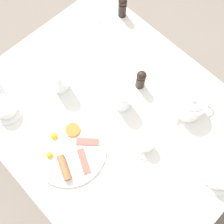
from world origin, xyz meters
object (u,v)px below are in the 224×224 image
object	(u,v)px
wine_glass_spare	(59,80)
pepper_grinder	(141,79)
breakfast_plate	(68,149)
fork_spare	(85,20)
spoon_for_tea	(140,46)
fork_by_plate	(103,60)
teacup_with_saucer_right	(5,108)
teapot_near	(190,106)
salt_grinder	(122,7)
water_glass_tall	(122,99)
knife_by_plate	(53,52)
creamer_jug	(147,144)
teacup_with_saucer_left	(218,177)

from	to	relation	value
wine_glass_spare	pepper_grinder	bearing A→B (deg)	137.17
breakfast_plate	fork_spare	world-z (taller)	breakfast_plate
spoon_for_tea	fork_by_plate	bearing A→B (deg)	-19.41
teacup_with_saucer_right	spoon_for_tea	world-z (taller)	teacup_with_saucer_right
teapot_near	fork_spare	distance (m)	0.66
teacup_with_saucer_right	fork_spare	size ratio (longest dim) A/B	0.92
breakfast_plate	teacup_with_saucer_right	distance (m)	0.32
salt_grinder	spoon_for_tea	size ratio (longest dim) A/B	0.77
teacup_with_saucer_right	salt_grinder	world-z (taller)	salt_grinder
salt_grinder	teapot_near	bearing A→B (deg)	73.89
salt_grinder	water_glass_tall	bearing A→B (deg)	44.92
spoon_for_tea	fork_spare	bearing A→B (deg)	-74.46
teacup_with_saucer_right	fork_by_plate	size ratio (longest dim) A/B	0.82
breakfast_plate	fork_spare	distance (m)	0.65
wine_glass_spare	salt_grinder	xyz separation A→B (m)	(-0.47, -0.10, -0.01)
breakfast_plate	fork_spare	size ratio (longest dim) A/B	2.10
wine_glass_spare	spoon_for_tea	bearing A→B (deg)	167.07
fork_by_plate	knife_by_plate	size ratio (longest dim) A/B	0.78
creamer_jug	fork_spare	xyz separation A→B (m)	(-0.25, -0.65, -0.03)
water_glass_tall	pepper_grinder	size ratio (longest dim) A/B	1.06
teacup_with_saucer_left	wine_glass_spare	distance (m)	0.74
teacup_with_saucer_left	creamer_jug	world-z (taller)	creamer_jug
teacup_with_saucer_right	creamer_jug	distance (m)	0.60
water_glass_tall	salt_grinder	distance (m)	0.48
teapot_near	salt_grinder	xyz separation A→B (m)	(-0.16, -0.55, 0.01)
teacup_with_saucer_left	pepper_grinder	distance (m)	0.49
wine_glass_spare	spoon_for_tea	world-z (taller)	wine_glass_spare
pepper_grinder	breakfast_plate	bearing A→B (deg)	0.21
teacup_with_saucer_left	creamer_jug	distance (m)	0.29
teacup_with_saucer_right	spoon_for_tea	size ratio (longest dim) A/B	0.94
breakfast_plate	knife_by_plate	size ratio (longest dim) A/B	1.45
wine_glass_spare	fork_spare	xyz separation A→B (m)	(-0.32, -0.20, -0.06)
spoon_for_tea	fork_spare	xyz separation A→B (m)	(0.08, -0.30, 0.00)
creamer_jug	salt_grinder	xyz separation A→B (m)	(-0.40, -0.54, 0.02)
pepper_grinder	fork_by_plate	size ratio (longest dim) A/B	0.67
teacup_with_saucer_left	fork_spare	size ratio (longest dim) A/B	0.92
salt_grinder	spoon_for_tea	xyz separation A→B (m)	(0.07, 0.19, -0.05)
water_glass_tall	fork_spare	world-z (taller)	water_glass_tall
teapot_near	salt_grinder	world-z (taller)	teapot_near
breakfast_plate	knife_by_plate	world-z (taller)	breakfast_plate
teapot_near	knife_by_plate	size ratio (longest dim) A/B	0.90
water_glass_tall	knife_by_plate	world-z (taller)	water_glass_tall
teapot_near	fork_by_plate	size ratio (longest dim) A/B	1.16
teapot_near	fork_spare	world-z (taller)	teapot_near
fork_spare	wine_glass_spare	bearing A→B (deg)	32.24
water_glass_tall	knife_by_plate	bearing A→B (deg)	-83.74
teacup_with_saucer_right	wine_glass_spare	xyz separation A→B (m)	(-0.24, 0.07, 0.03)
pepper_grinder	knife_by_plate	bearing A→B (deg)	-67.49
teapot_near	spoon_for_tea	xyz separation A→B (m)	(-0.09, -0.37, -0.04)
water_glass_tall	fork_by_plate	size ratio (longest dim) A/B	0.72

